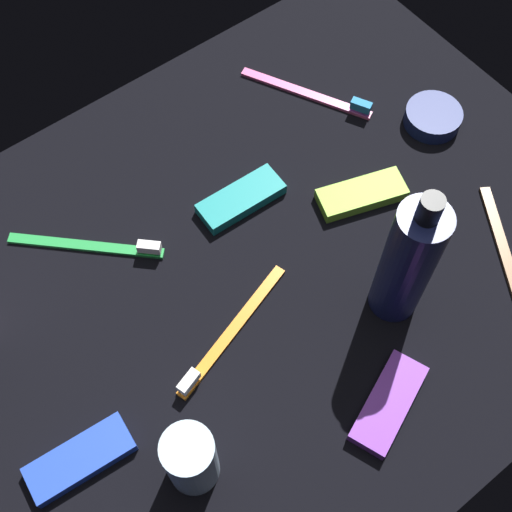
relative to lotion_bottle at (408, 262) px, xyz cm
name	(u,v)px	position (x,y,z in cm)	size (l,w,h in cm)	color
ground_plane	(256,271)	(9.50, -12.12, -9.50)	(84.00, 64.00, 1.20)	black
lotion_bottle	(408,262)	(0.00, 0.00, 0.00)	(5.25, 5.25, 20.05)	#171E4D
deodorant_stick	(191,460)	(27.52, 1.76, -4.27)	(4.89, 4.89, 9.27)	silver
toothbrush_orange	(227,337)	(17.06, -7.32, -8.30)	(17.54, 6.51, 2.10)	orange
toothbrush_pink	(314,94)	(-11.59, -27.52, -8.30)	(9.47, 16.48, 2.10)	#E55999
toothbrush_green	(95,245)	(22.42, -25.32, -8.30)	(13.80, 13.35, 2.10)	green
toothbrush_brown	(509,261)	(-13.39, 4.51, -8.30)	(10.46, 15.95, 2.10)	brown
snack_bar_purple	(388,403)	(8.37, 8.37, -8.15)	(10.40, 4.00, 1.50)	purple
snack_bar_blue	(80,459)	(35.80, -5.62, -8.15)	(10.40, 4.00, 1.50)	blue
snack_bar_lime	(362,194)	(-6.16, -12.12, -8.15)	(10.40, 4.00, 1.50)	#8CD133
snack_bar_teal	(241,199)	(5.55, -20.22, -8.15)	(10.40, 4.00, 1.50)	teal
cream_tin_right	(433,117)	(-20.82, -15.29, -7.88)	(7.09, 7.09, 2.04)	navy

